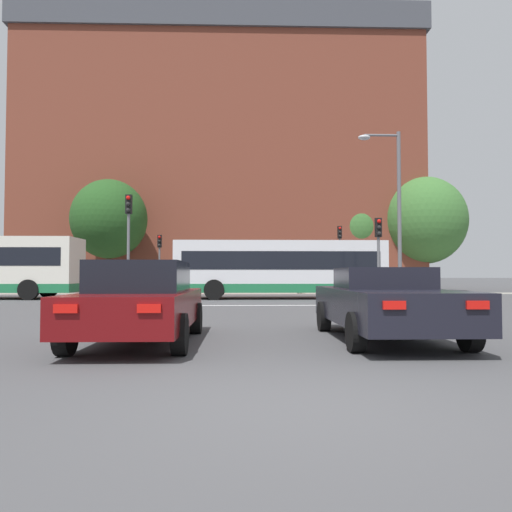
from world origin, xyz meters
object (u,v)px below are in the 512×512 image
Objects in this scene: bus_crossing_lead at (280,268)px; traffic_light_far_left at (159,254)px; car_saloon_left at (141,301)px; traffic_light_far_right at (340,248)px; pedestrian_waiting at (299,278)px; car_roadster_right at (385,303)px; street_lamp_junction at (392,199)px; traffic_light_near_left at (128,231)px; traffic_light_near_right at (379,245)px.

traffic_light_far_left reaches higher than bus_crossing_lead.
car_saloon_left is 24.27m from traffic_light_far_right.
car_roadster_right is at bearing -86.88° from pedestrian_waiting.
car_saloon_left is 0.43× the size of bus_crossing_lead.
street_lamp_junction reaches higher than car_saloon_left.
street_lamp_junction reaches higher than traffic_light_near_left.
bus_crossing_lead is 7.32m from street_lamp_junction.
traffic_light_far_left is at bearing 92.72° from traffic_light_near_left.
pedestrian_waiting reaches higher than car_saloon_left.
bus_crossing_lead reaches higher than car_saloon_left.
traffic_light_near_right is 11.73m from pedestrian_waiting.
pedestrian_waiting is at bearing 87.24° from car_roadster_right.
street_lamp_junction is (-0.08, -11.44, 1.42)m from traffic_light_far_right.
traffic_light_far_right is 11.53m from street_lamp_junction.
traffic_light_near_right is 1.99m from street_lamp_junction.
bus_crossing_lead is 6.05× the size of pedestrian_waiting.
bus_crossing_lead is 6.86m from pedestrian_waiting.
bus_crossing_lead is at bearing 127.87° from traffic_light_near_right.
traffic_light_near_left reaches higher than traffic_light_far_left.
traffic_light_far_left is at bearing 134.85° from street_lamp_junction.
traffic_light_far_right is 0.96× the size of traffic_light_near_left.
street_lamp_junction reaches higher than traffic_light_far_left.
street_lamp_junction reaches higher than car_roadster_right.
traffic_light_far_left reaches higher than pedestrian_waiting.
bus_crossing_lead is at bearing 36.06° from traffic_light_near_left.
street_lamp_junction is 4.08× the size of pedestrian_waiting.
traffic_light_far_right is at bearing 87.05° from traffic_light_near_right.
car_roadster_right is 1.07× the size of traffic_light_near_left.
traffic_light_near_right is 2.05× the size of pedestrian_waiting.
car_roadster_right is at bearing 3.93° from car_saloon_left.
street_lamp_junction is (4.29, -5.24, 2.78)m from bus_crossing_lead.
car_saloon_left is 1.22× the size of traffic_light_far_left.
traffic_light_near_left is (-6.65, -4.84, 1.47)m from bus_crossing_lead.
car_roadster_right is 13.78m from traffic_light_near_left.
pedestrian_waiting is at bearing 99.87° from traffic_light_near_right.
car_roadster_right is 0.46× the size of bus_crossing_lead.
bus_crossing_lead is 2.34× the size of traffic_light_near_left.
car_roadster_right is 12.12m from street_lamp_junction.
car_roadster_right is 11.90m from traffic_light_near_right.
traffic_light_near_right is at bearing -45.50° from traffic_light_far_left.
traffic_light_far_left is 0.53× the size of street_lamp_junction.
traffic_light_near_right reaches higher than bus_crossing_lead.
traffic_light_far_right reaches higher than traffic_light_near_right.
bus_crossing_lead is at bearing 92.48° from car_roadster_right.
traffic_light_far_left is at bearing 179.56° from traffic_light_far_right.
traffic_light_far_right is (3.63, 22.44, 2.24)m from car_roadster_right.
car_saloon_left is 17.00m from bus_crossing_lead.
car_roadster_right is at bearing -57.04° from traffic_light_near_left.
car_saloon_left is 12.28m from traffic_light_near_left.
traffic_light_near_left is at bearing 179.83° from traffic_light_near_right.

